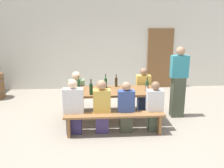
% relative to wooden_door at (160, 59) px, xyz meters
% --- Properties ---
extents(ground_plane, '(24.00, 24.00, 0.00)m').
position_rel_wooden_door_xyz_m(ground_plane, '(-1.93, -2.96, -1.05)').
color(ground_plane, gray).
extents(back_wall, '(14.00, 0.20, 3.20)m').
position_rel_wooden_door_xyz_m(back_wall, '(-1.93, 0.14, 0.55)').
color(back_wall, silver).
rests_on(back_wall, ground).
extents(wooden_door, '(0.90, 0.06, 2.10)m').
position_rel_wooden_door_xyz_m(wooden_door, '(0.00, 0.00, 0.00)').
color(wooden_door, brown).
rests_on(wooden_door, ground).
extents(tasting_table, '(2.18, 0.87, 0.75)m').
position_rel_wooden_door_xyz_m(tasting_table, '(-1.93, -2.96, -0.37)').
color(tasting_table, brown).
rests_on(tasting_table, ground).
extents(bench_near, '(2.08, 0.30, 0.45)m').
position_rel_wooden_door_xyz_m(bench_near, '(-1.93, -3.69, -0.69)').
color(bench_near, olive).
rests_on(bench_near, ground).
extents(bench_far, '(2.08, 0.30, 0.45)m').
position_rel_wooden_door_xyz_m(bench_far, '(-1.93, -2.23, -0.69)').
color(bench_far, olive).
rests_on(bench_far, ground).
extents(wine_bottle_0, '(0.07, 0.07, 0.31)m').
position_rel_wooden_door_xyz_m(wine_bottle_0, '(-1.13, -3.05, -0.18)').
color(wine_bottle_0, '#234C2D').
rests_on(wine_bottle_0, tasting_table).
extents(wine_bottle_1, '(0.08, 0.08, 0.34)m').
position_rel_wooden_door_xyz_m(wine_bottle_1, '(-2.41, -3.27, -0.17)').
color(wine_bottle_1, '#143319').
rests_on(wine_bottle_1, tasting_table).
extents(wine_bottle_2, '(0.07, 0.07, 0.31)m').
position_rel_wooden_door_xyz_m(wine_bottle_2, '(-1.81, -2.63, -0.18)').
color(wine_bottle_2, '#332814').
rests_on(wine_bottle_2, tasting_table).
extents(wine_bottle_3, '(0.06, 0.06, 0.32)m').
position_rel_wooden_door_xyz_m(wine_bottle_3, '(-2.70, -2.82, -0.18)').
color(wine_bottle_3, '#234C2D').
rests_on(wine_bottle_3, tasting_table).
extents(wine_bottle_4, '(0.07, 0.07, 0.34)m').
position_rel_wooden_door_xyz_m(wine_bottle_4, '(-2.07, -2.72, -0.18)').
color(wine_bottle_4, '#194723').
rests_on(wine_bottle_4, tasting_table).
extents(wine_glass_0, '(0.06, 0.06, 0.17)m').
position_rel_wooden_door_xyz_m(wine_glass_0, '(-2.63, -3.01, -0.19)').
color(wine_glass_0, silver).
rests_on(wine_glass_0, tasting_table).
extents(wine_glass_1, '(0.07, 0.07, 0.18)m').
position_rel_wooden_door_xyz_m(wine_glass_1, '(-1.18, -3.24, -0.17)').
color(wine_glass_1, silver).
rests_on(wine_glass_1, tasting_table).
extents(wine_glass_2, '(0.07, 0.07, 0.19)m').
position_rel_wooden_door_xyz_m(wine_glass_2, '(-2.27, -3.31, -0.17)').
color(wine_glass_2, silver).
rests_on(wine_glass_2, tasting_table).
extents(seated_guest_near_0, '(0.42, 0.24, 1.16)m').
position_rel_wooden_door_xyz_m(seated_guest_near_0, '(-2.78, -3.54, -0.50)').
color(seated_guest_near_0, navy).
rests_on(seated_guest_near_0, ground).
extents(seated_guest_near_1, '(0.36, 0.24, 1.13)m').
position_rel_wooden_door_xyz_m(seated_guest_near_1, '(-2.19, -3.54, -0.51)').
color(seated_guest_near_1, '#43366A').
rests_on(seated_guest_near_1, ground).
extents(seated_guest_near_2, '(0.34, 0.24, 1.09)m').
position_rel_wooden_door_xyz_m(seated_guest_near_2, '(-1.68, -3.54, -0.54)').
color(seated_guest_near_2, '#414434').
rests_on(seated_guest_near_2, ground).
extents(seated_guest_near_3, '(0.35, 0.24, 1.08)m').
position_rel_wooden_door_xyz_m(seated_guest_near_3, '(-1.07, -3.54, -0.54)').
color(seated_guest_near_3, '#414E3D').
rests_on(seated_guest_near_3, ground).
extents(seated_guest_far_0, '(0.40, 0.24, 1.09)m').
position_rel_wooden_door_xyz_m(seated_guest_far_0, '(-2.79, -2.38, -0.54)').
color(seated_guest_far_0, '#535141').
rests_on(seated_guest_far_0, ground).
extents(seated_guest_far_1, '(0.36, 0.24, 1.16)m').
position_rel_wooden_door_xyz_m(seated_guest_far_1, '(-1.08, -2.38, -0.50)').
color(seated_guest_far_1, navy).
rests_on(seated_guest_far_1, ground).
extents(standing_host, '(0.40, 0.24, 1.73)m').
position_rel_wooden_door_xyz_m(standing_host, '(-0.31, -2.80, -0.21)').
color(standing_host, '#424937').
rests_on(standing_host, ground).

